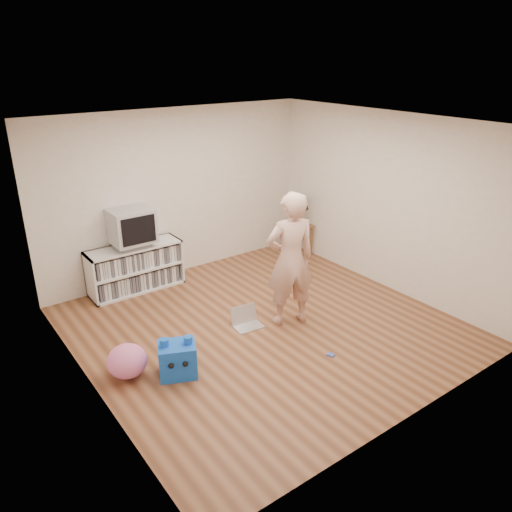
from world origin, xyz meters
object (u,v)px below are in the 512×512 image
object	(u,v)px
laptop	(246,320)
table_lamp	(299,203)
dvd_deck	(133,244)
plush_blue	(177,359)
person	(290,260)
crt_tv	(131,226)
plush_pink	(127,361)
media_unit	(135,268)
side_table	(298,232)

from	to	relation	value
laptop	table_lamp	bearing A→B (deg)	39.85
dvd_deck	plush_blue	bearing A→B (deg)	-102.83
person	crt_tv	bearing A→B (deg)	-42.87
crt_tv	plush_blue	size ratio (longest dim) A/B	1.19
laptop	plush_pink	xyz separation A→B (m)	(-1.69, -0.13, 0.12)
person	laptop	world-z (taller)	person
dvd_deck	crt_tv	world-z (taller)	crt_tv
dvd_deck	person	world-z (taller)	person
crt_tv	table_lamp	bearing A→B (deg)	-7.27
crt_tv	person	world-z (taller)	person
crt_tv	laptop	size ratio (longest dim) A/B	1.52
plush_blue	plush_pink	world-z (taller)	plush_blue
person	plush_pink	distance (m)	2.33
media_unit	plush_blue	bearing A→B (deg)	-102.75
side_table	laptop	bearing A→B (deg)	-145.49
media_unit	crt_tv	size ratio (longest dim) A/B	2.33
side_table	person	size ratio (longest dim) A/B	0.31
crt_tv	plush_blue	xyz separation A→B (m)	(-0.52, -2.29, -0.82)
person	dvd_deck	bearing A→B (deg)	-42.91
media_unit	crt_tv	world-z (taller)	crt_tv
dvd_deck	plush_blue	size ratio (longest dim) A/B	0.89
media_unit	plush_pink	world-z (taller)	media_unit
person	laptop	xyz separation A→B (m)	(-0.52, 0.26, -0.83)
dvd_deck	crt_tv	bearing A→B (deg)	-90.00
person	plush_pink	xyz separation A→B (m)	(-2.21, 0.13, -0.71)
dvd_deck	laptop	bearing A→B (deg)	-68.99
side_table	plush_blue	bearing A→B (deg)	-150.47
media_unit	laptop	bearing A→B (deg)	-69.15
side_table	plush_pink	world-z (taller)	side_table
media_unit	crt_tv	xyz separation A→B (m)	(0.00, -0.02, 0.67)
person	media_unit	bearing A→B (deg)	-43.09
dvd_deck	table_lamp	bearing A→B (deg)	-7.33
person	laptop	bearing A→B (deg)	-9.56
side_table	plush_pink	distance (m)	4.19
table_lamp	person	world-z (taller)	person
dvd_deck	plush_blue	distance (m)	2.41
media_unit	plush_pink	size ratio (longest dim) A/B	3.17
table_lamp	side_table	bearing A→B (deg)	0.00
dvd_deck	crt_tv	xyz separation A→B (m)	(0.00, -0.00, 0.29)
table_lamp	laptop	world-z (taller)	table_lamp
dvd_deck	table_lamp	size ratio (longest dim) A/B	0.87
dvd_deck	table_lamp	distance (m)	2.91
table_lamp	plush_pink	bearing A→B (deg)	-157.32
media_unit	table_lamp	bearing A→B (deg)	-7.64
laptop	plush_pink	distance (m)	1.70
side_table	plush_pink	size ratio (longest dim) A/B	1.25
side_table	person	xyz separation A→B (m)	(-1.65, -1.74, 0.48)
dvd_deck	plush_pink	distance (m)	2.28
plush_blue	crt_tv	bearing A→B (deg)	101.00
crt_tv	side_table	distance (m)	2.96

